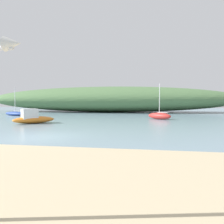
# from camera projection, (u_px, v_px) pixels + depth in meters

# --- Properties ---
(ground_plane) EXTENTS (120.00, 120.00, 0.00)m
(ground_plane) POSITION_uv_depth(u_px,v_px,m) (41.00, 137.00, 13.66)
(ground_plane) COLOR #7A99A8
(distant_hill) EXTENTS (47.63, 10.93, 4.73)m
(distant_hill) POSITION_uv_depth(u_px,v_px,m) (108.00, 99.00, 44.17)
(distant_hill) COLOR #517547
(distant_hill) RESTS_ON ground
(sailboat_by_sandbar) EXTENTS (4.22, 2.54, 4.06)m
(sailboat_by_sandbar) POSITION_uv_depth(u_px,v_px,m) (15.00, 113.00, 33.32)
(sailboat_by_sandbar) COLOR #2D4C9E
(sailboat_by_sandbar) RESTS_ON ground
(sailboat_far_left) EXTENTS (3.02, 2.71, 4.03)m
(sailboat_far_left) POSITION_uv_depth(u_px,v_px,m) (159.00, 116.00, 26.63)
(sailboat_far_left) COLOR #B72D28
(sailboat_far_left) RESTS_ON ground
(motorboat_west_reach) EXTENTS (3.68, 3.62, 1.36)m
(motorboat_west_reach) POSITION_uv_depth(u_px,v_px,m) (33.00, 118.00, 21.82)
(motorboat_west_reach) COLOR orange
(motorboat_west_reach) RESTS_ON ground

